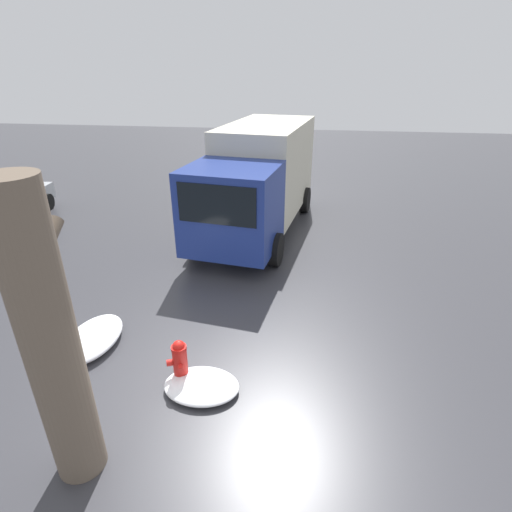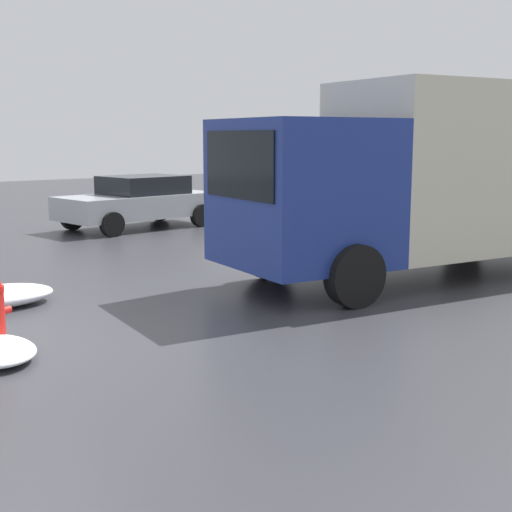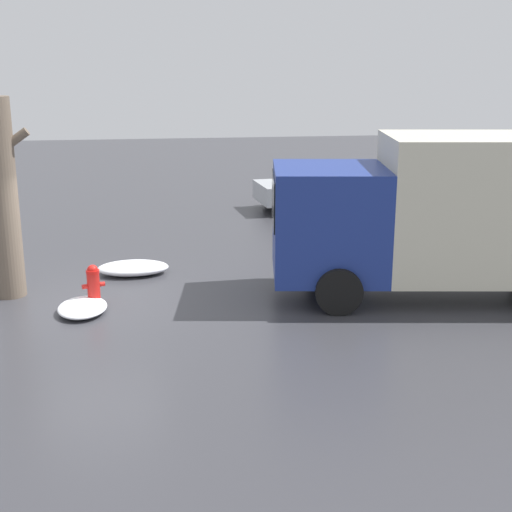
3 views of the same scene
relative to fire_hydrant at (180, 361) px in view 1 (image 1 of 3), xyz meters
name	(u,v)px [view 1 (image 1 of 3)]	position (x,y,z in m)	size (l,w,h in m)	color
ground_plane	(182,380)	(0.00, 0.00, -0.42)	(60.00, 60.00, 0.00)	#38383D
fire_hydrant	(180,361)	(0.00, 0.00, 0.00)	(0.45, 0.36, 0.82)	red
tree_trunk	(51,345)	(-1.73, 0.83, 1.59)	(0.95, 0.62, 3.99)	#6B5B4C
delivery_truck	(259,177)	(7.20, -0.36, 1.32)	(7.20, 3.33, 3.24)	navy
pedestrian	(202,224)	(4.89, 0.91, 0.55)	(0.39, 0.39, 1.78)	#23232D
snow_pile_by_hydrant	(202,386)	(-0.19, -0.41, -0.32)	(0.93, 1.26, 0.20)	white
snow_pile_curbside	(93,338)	(0.70, 2.00, -0.28)	(1.59, 0.97, 0.29)	white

